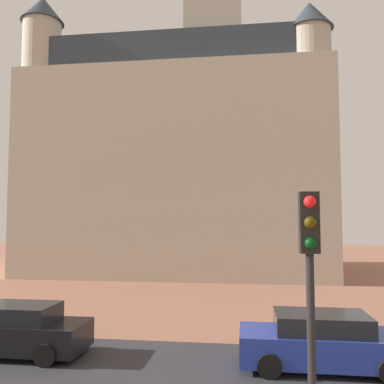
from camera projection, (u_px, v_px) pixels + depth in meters
The scene contains 6 objects.
ground_plane at pixel (197, 373), 11.01m from camera, with size 120.00×120.00×0.00m, color #93604C.
street_asphalt_strip at pixel (193, 384), 10.26m from camera, with size 120.00×6.93×0.00m, color #2D2D33.
landmark_building at pixel (185, 152), 34.20m from camera, with size 22.95×14.12×37.08m.
car_black at pixel (14, 330), 12.55m from camera, with size 4.47×1.97×1.52m.
car_blue at pixel (322, 342), 11.37m from camera, with size 4.55×2.08×1.51m.
traffic_light_pole at pixel (310, 285), 5.91m from camera, with size 0.28×0.34×4.54m.
Camera 1 is at (1.33, -1.24, 4.13)m, focal length 38.13 mm.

